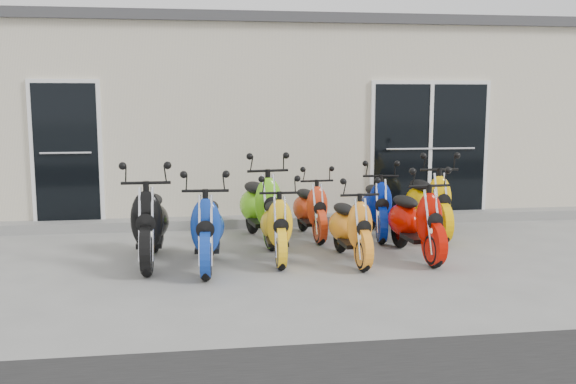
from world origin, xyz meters
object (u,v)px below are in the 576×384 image
Objects in this scene: scooter_back_red at (311,201)px; scooter_back_green at (261,196)px; scooter_front_blue at (207,218)px; scooter_back_blue at (377,197)px; scooter_front_black at (150,211)px; scooter_front_orange_b at (351,218)px; scooter_back_yellow at (429,193)px; scooter_front_red at (416,211)px; scooter_front_orange_a at (277,216)px.

scooter_back_green is at bearing -173.29° from scooter_back_red.
scooter_front_blue is 1.05× the size of scooter_back_blue.
scooter_front_black is 1.12× the size of scooter_back_blue.
scooter_front_blue is 1.11× the size of scooter_front_orange_b.
scooter_back_green is at bearing 63.20° from scooter_front_blue.
scooter_back_red is at bearing 176.36° from scooter_back_yellow.
scooter_back_green reaches higher than scooter_back_blue.
scooter_back_yellow is (1.74, -0.13, 0.09)m from scooter_back_red.
scooter_front_blue is 0.96× the size of scooter_back_yellow.
scooter_front_red is at bearing -116.60° from scooter_back_yellow.
scooter_front_black is 1.03× the size of scooter_back_yellow.
scooter_back_yellow is (0.62, 1.21, 0.04)m from scooter_front_red.
scooter_back_red is 0.98m from scooter_back_blue.
scooter_front_black reaches higher than scooter_back_red.
scooter_back_green is at bearing 35.46° from scooter_front_black.
scooter_front_orange_a is 0.85× the size of scooter_back_green.
scooter_back_red is at bearing 96.81° from scooter_front_orange_b.
scooter_front_orange_b is (0.91, -0.21, -0.01)m from scooter_front_orange_a.
scooter_front_orange_b is 1.98m from scooter_back_yellow.
scooter_front_orange_b is 0.95× the size of scooter_back_blue.
scooter_back_yellow is at bearing 25.80° from scooter_front_orange_a.
scooter_back_green is at bearing 124.72° from scooter_front_orange_b.
scooter_front_orange_b is 0.86× the size of scooter_back_yellow.
scooter_front_red is 2.21m from scooter_back_green.
scooter_back_green reaches higher than scooter_front_orange_b.
scooter_front_black is 1.20× the size of scooter_back_red.
scooter_back_green is at bearing 143.34° from scooter_front_red.
scooter_front_orange_a is 0.93× the size of scooter_front_red.
scooter_front_black is at bearing -156.46° from scooter_back_red.
scooter_front_red is (2.65, 0.15, -0.01)m from scooter_front_blue.
scooter_back_blue is at bearing 174.85° from scooter_back_yellow.
scooter_back_yellow is at bearing -7.50° from scooter_back_green.
scooter_front_orange_b is at bearing -138.36° from scooter_back_yellow.
scooter_front_black is at bearing 171.22° from scooter_front_orange_b.
scooter_back_yellow reaches higher than scooter_back_blue.
scooter_front_blue is 1.13× the size of scooter_back_red.
scooter_back_yellow reaches higher than scooter_front_orange_b.
scooter_back_red is at bearing 63.12° from scooter_front_orange_a.
scooter_back_blue is (1.72, 0.10, -0.07)m from scooter_back_green.
scooter_front_red is at bearing -2.23° from scooter_front_black.
scooter_back_yellow is at bearing 2.31° from scooter_back_blue.
scooter_front_blue is 0.91m from scooter_front_orange_a.
scooter_back_red is at bearing 28.46° from scooter_front_black.
scooter_front_black is 3.39m from scooter_back_blue.
scooter_back_yellow is at bearing 37.85° from scooter_front_orange_b.
scooter_front_orange_b is 1.01× the size of scooter_back_red.
scooter_front_orange_a is 0.87× the size of scooter_back_yellow.
scooter_back_green is 1.12× the size of scooter_back_blue.
scooter_front_orange_b is 1.45m from scooter_back_red.
scooter_back_blue is at bearing 59.04° from scooter_front_orange_b.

